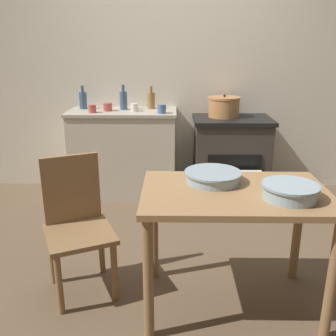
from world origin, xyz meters
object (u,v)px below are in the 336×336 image
stock_pot (224,107)px  mixing_bowl_large (290,190)px  cup_mid_right (108,107)px  bottle_far_left (151,100)px  cup_center_left (134,107)px  bottle_left (83,100)px  bottle_mid_left (123,100)px  cup_center_right (162,109)px  stove (230,157)px  mixing_bowl_small (213,176)px  flour_sack (248,192)px  cup_center (92,109)px  chair (77,222)px  work_table (234,210)px

stock_pot → mixing_bowl_large: 1.97m
stock_pot → cup_mid_right: bearing=-177.3°
bottle_far_left → cup_center_left: bottle_far_left is taller
bottle_left → bottle_mid_left: bottle_mid_left is taller
bottle_mid_left → cup_center_right: (0.40, -0.23, -0.05)m
bottle_far_left → stove: bearing=-10.2°
mixing_bowl_large → mixing_bowl_small: size_ratio=0.90×
bottle_mid_left → stock_pot: bearing=-2.3°
flour_sack → cup_center: size_ratio=4.94×
bottle_far_left → chair: bearing=-101.9°
bottle_far_left → mixing_bowl_large: bearing=-67.7°
work_table → cup_center: cup_center is taller
cup_center_left → flour_sack: bearing=-20.6°
chair → stove: bearing=29.2°
bottle_far_left → cup_center_right: 0.32m
bottle_far_left → cup_center_right: bottle_far_left is taller
flour_sack → stove: bearing=104.8°
work_table → bottle_far_left: (-0.58, 1.96, 0.35)m
mixing_bowl_large → bottle_mid_left: bearing=119.4°
stock_pot → mixing_bowl_small: size_ratio=0.96×
flour_sack → work_table: bearing=-104.9°
work_table → mixing_bowl_small: mixing_bowl_small is taller
stock_pot → bottle_far_left: (-0.74, 0.10, 0.05)m
mixing_bowl_small → cup_mid_right: 1.89m
mixing_bowl_large → mixing_bowl_small: bearing=147.3°
mixing_bowl_large → cup_center_left: cup_center_left is taller
mixing_bowl_large → cup_center: cup_center is taller
mixing_bowl_small → bottle_mid_left: (-0.75, 1.76, 0.20)m
chair → bottle_far_left: 1.89m
bottle_far_left → flour_sack: bearing=-31.9°
bottle_left → mixing_bowl_small: bearing=-56.9°
stove → work_table: 1.84m
bottle_mid_left → mixing_bowl_small: bearing=-67.0°
bottle_mid_left → cup_center_left: 0.18m
bottle_far_left → cup_center_right: bearing=-68.1°
cup_center_right → bottle_left: bearing=161.8°
work_table → bottle_left: size_ratio=4.40×
bottle_left → cup_center_left: size_ratio=3.12×
stove → bottle_far_left: 1.01m
work_table → flour_sack: size_ratio=2.73×
stock_pot → bottle_mid_left: bottle_mid_left is taller
bottle_left → cup_center_left: bottle_left is taller
mixing_bowl_small → bottle_left: bearing=123.1°
cup_center_left → cup_mid_right: 0.27m
flour_sack → cup_mid_right: bearing=162.5°
chair → bottle_mid_left: 1.80m
stock_pot → cup_center_left: (-0.90, -0.07, 0.00)m
stock_pot → stove: bearing=-28.9°
cup_center → cup_center_right: cup_center_right is taller
flour_sack → cup_center_left: size_ratio=5.03×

